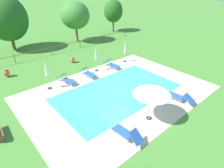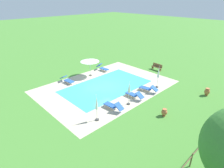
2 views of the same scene
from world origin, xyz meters
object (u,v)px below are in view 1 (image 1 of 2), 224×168
at_px(tree_west_mid, 75,15).
at_px(tree_centre, 7,19).
at_px(sun_lounger_north_mid, 127,133).
at_px(patio_umbrella_closed_row_mid_west, 46,70).
at_px(patio_umbrella_open_foreground, 152,92).
at_px(tree_far_west, 113,11).
at_px(sun_lounger_north_far, 67,79).
at_px(patio_umbrella_closed_row_centre, 125,48).
at_px(sun_lounger_north_near_steps, 112,64).
at_px(sun_lounger_north_end, 179,97).
at_px(sun_lounger_south_near_corner, 88,73).
at_px(terracotta_urn_by_tree, 6,73).
at_px(patio_umbrella_closed_row_west, 96,56).
at_px(terracotta_urn_near_fence, 72,60).

height_order(tree_west_mid, tree_centre, tree_centre).
xyz_separation_m(sun_lounger_north_mid, patio_umbrella_closed_row_mid_west, (-0.90, 8.15, 1.30)).
xyz_separation_m(patio_umbrella_open_foreground, tree_far_west, (13.47, 18.83, 1.28)).
relative_size(sun_lounger_north_far, patio_umbrella_closed_row_centre, 0.89).
relative_size(sun_lounger_north_mid, tree_far_west, 0.39).
xyz_separation_m(sun_lounger_north_near_steps, patio_umbrella_closed_row_centre, (2.10, 0.27, 1.14)).
bearing_deg(tree_far_west, tree_centre, 176.03).
height_order(sun_lounger_north_far, sun_lounger_north_end, sun_lounger_north_far).
bearing_deg(sun_lounger_south_near_corner, patio_umbrella_closed_row_centre, 3.68).
relative_size(sun_lounger_north_near_steps, patio_umbrella_open_foreground, 0.88).
xyz_separation_m(patio_umbrella_closed_row_centre, terracotta_urn_by_tree, (-10.80, 4.56, -1.09)).
height_order(sun_lounger_north_far, terracotta_urn_by_tree, terracotta_urn_by_tree).
distance_m(sun_lounger_north_far, tree_west_mid, 12.75).
bearing_deg(tree_far_west, sun_lounger_south_near_corner, -139.16).
bearing_deg(patio_umbrella_closed_row_west, tree_centre, 109.37).
distance_m(patio_umbrella_open_foreground, tree_centre, 20.15).
relative_size(sun_lounger_north_mid, terracotta_urn_near_fence, 2.98).
bearing_deg(sun_lounger_north_far, patio_umbrella_closed_row_west, 5.31).
height_order(sun_lounger_north_end, patio_umbrella_closed_row_centre, patio_umbrella_closed_row_centre).
distance_m(sun_lounger_south_near_corner, tree_centre, 13.14).
relative_size(sun_lounger_north_far, tree_west_mid, 0.39).
distance_m(terracotta_urn_by_tree, tree_west_mid, 12.47).
distance_m(sun_lounger_north_end, terracotta_urn_by_tree, 15.25).
distance_m(sun_lounger_north_mid, terracotta_urn_by_tree, 13.08).
relative_size(sun_lounger_south_near_corner, patio_umbrella_closed_row_centre, 0.87).
xyz_separation_m(patio_umbrella_closed_row_west, tree_far_west, (11.67, 10.77, 1.74)).
relative_size(patio_umbrella_open_foreground, patio_umbrella_closed_row_mid_west, 0.93).
bearing_deg(patio_umbrella_closed_row_centre, patio_umbrella_open_foreground, -124.95).
relative_size(sun_lounger_south_near_corner, tree_far_west, 0.40).
bearing_deg(patio_umbrella_open_foreground, patio_umbrella_closed_row_west, 77.41).
relative_size(patio_umbrella_closed_row_centre, tree_far_west, 0.46).
relative_size(terracotta_urn_by_tree, tree_far_west, 0.15).
xyz_separation_m(sun_lounger_north_mid, patio_umbrella_closed_row_centre, (7.87, 8.19, 1.13)).
relative_size(sun_lounger_north_far, terracotta_urn_by_tree, 2.66).
bearing_deg(sun_lounger_north_end, tree_west_mid, 82.65).
height_order(sun_lounger_south_near_corner, patio_umbrella_open_foreground, patio_umbrella_open_foreground).
height_order(sun_lounger_north_far, patio_umbrella_closed_row_west, patio_umbrella_closed_row_west).
bearing_deg(sun_lounger_north_mid, sun_lounger_north_end, 1.26).
bearing_deg(tree_far_west, patio_umbrella_closed_row_west, -137.30).
relative_size(sun_lounger_north_mid, sun_lounger_north_far, 0.94).
distance_m(patio_umbrella_closed_row_west, patio_umbrella_closed_row_centre, 3.73).
bearing_deg(tree_west_mid, sun_lounger_south_near_corner, -116.90).
distance_m(patio_umbrella_closed_row_centre, terracotta_urn_near_fence, 5.79).
bearing_deg(terracotta_urn_by_tree, sun_lounger_north_near_steps, -29.06).
xyz_separation_m(sun_lounger_north_far, patio_umbrella_open_foreground, (1.68, -7.74, 1.68)).
bearing_deg(sun_lounger_north_mid, tree_far_west, 50.39).
height_order(sun_lounger_north_mid, sun_lounger_north_end, sun_lounger_north_mid).
bearing_deg(patio_umbrella_closed_row_mid_west, patio_umbrella_closed_row_centre, 0.30).
xyz_separation_m(sun_lounger_north_far, tree_centre, (-0.70, 12.19, 3.49)).
bearing_deg(sun_lounger_south_near_corner, patio_umbrella_open_foreground, -93.50).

